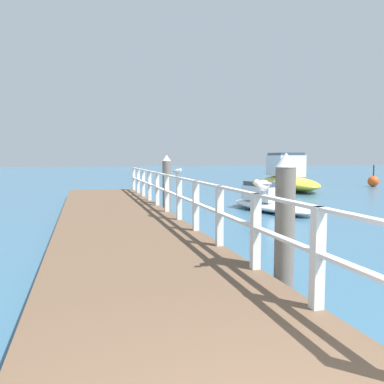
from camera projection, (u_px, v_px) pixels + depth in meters
pier_deck at (119, 224)px, 10.55m from camera, size 3.04×18.65×0.35m
pier_railing at (173, 191)px, 10.86m from camera, size 0.12×17.17×1.08m
dock_piling_near at (285, 224)px, 5.61m from camera, size 0.29×0.29×2.00m
dock_piling_far at (167, 184)px, 13.49m from camera, size 0.29×0.29×2.00m
seagull_foreground at (263, 185)px, 5.37m from camera, size 0.41×0.32×0.21m
seagull_background at (178, 171)px, 10.22m from camera, size 0.21×0.48×0.21m
boat_3 at (288, 177)px, 23.99m from camera, size 3.52×7.59×2.18m
boat_5 at (269, 201)px, 14.46m from camera, size 2.21×4.35×1.03m
channel_buoy at (373, 181)px, 26.05m from camera, size 0.70×0.70×1.40m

